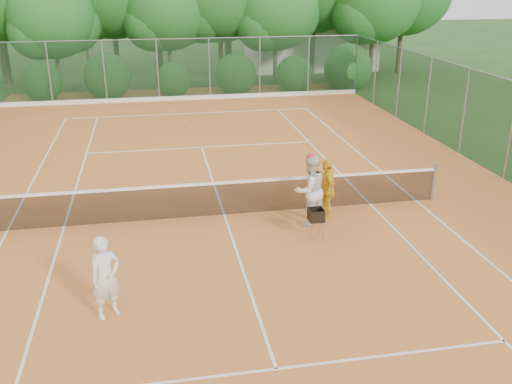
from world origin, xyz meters
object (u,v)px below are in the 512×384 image
player_yellow (326,189)px  player_center_grp (310,190)px  player_white (106,277)px  ball_hopper (316,216)px

player_yellow → player_center_grp: bearing=-63.1°
player_white → player_center_grp: (4.82, 3.37, 0.12)m
player_center_grp → ball_hopper: 0.98m
player_white → player_center_grp: 5.88m
player_white → player_center_grp: bearing=4.5°
player_white → ball_hopper: bearing=-3.1°
player_center_grp → ball_hopper: player_center_grp is taller
player_center_grp → player_yellow: size_ratio=1.17×
player_white → ball_hopper: size_ratio=2.05×
player_white → player_center_grp: player_center_grp is taller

